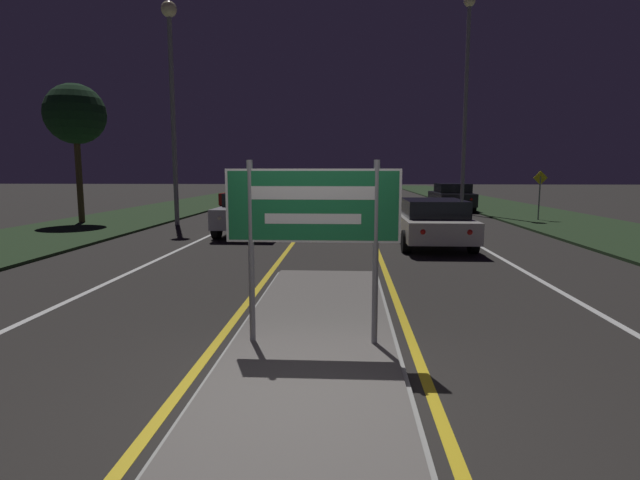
% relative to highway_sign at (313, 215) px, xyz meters
% --- Properties ---
extents(ground_plane, '(160.00, 160.00, 0.00)m').
position_rel_highway_sign_xyz_m(ground_plane, '(0.00, -1.39, -1.63)').
color(ground_plane, '#282623').
extents(median_island, '(2.06, 8.77, 0.10)m').
position_rel_highway_sign_xyz_m(median_island, '(0.00, 0.00, -1.59)').
color(median_island, '#999993').
rests_on(median_island, ground_plane).
extents(verge_left, '(5.00, 100.00, 0.08)m').
position_rel_highway_sign_xyz_m(verge_left, '(-9.50, 18.61, -1.59)').
color(verge_left, '#23381E').
rests_on(verge_left, ground_plane).
extents(verge_right, '(5.00, 100.00, 0.08)m').
position_rel_highway_sign_xyz_m(verge_right, '(9.50, 18.61, -1.59)').
color(verge_right, '#23381E').
rests_on(verge_right, ground_plane).
extents(centre_line_yellow_left, '(0.12, 70.00, 0.01)m').
position_rel_highway_sign_xyz_m(centre_line_yellow_left, '(-1.22, 23.61, -1.62)').
color(centre_line_yellow_left, gold).
rests_on(centre_line_yellow_left, ground_plane).
extents(centre_line_yellow_right, '(0.12, 70.00, 0.01)m').
position_rel_highway_sign_xyz_m(centre_line_yellow_right, '(1.22, 23.61, -1.62)').
color(centre_line_yellow_right, gold).
rests_on(centre_line_yellow_right, ground_plane).
extents(lane_line_white_left, '(0.12, 70.00, 0.01)m').
position_rel_highway_sign_xyz_m(lane_line_white_left, '(-4.20, 23.61, -1.62)').
color(lane_line_white_left, silver).
rests_on(lane_line_white_left, ground_plane).
extents(lane_line_white_right, '(0.12, 70.00, 0.01)m').
position_rel_highway_sign_xyz_m(lane_line_white_right, '(4.20, 23.61, -1.62)').
color(lane_line_white_right, silver).
rests_on(lane_line_white_right, ground_plane).
extents(edge_line_white_left, '(0.10, 70.00, 0.01)m').
position_rel_highway_sign_xyz_m(edge_line_white_left, '(-7.20, 23.61, -1.62)').
color(edge_line_white_left, silver).
rests_on(edge_line_white_left, ground_plane).
extents(edge_line_white_right, '(0.10, 70.00, 0.01)m').
position_rel_highway_sign_xyz_m(edge_line_white_right, '(7.20, 23.61, -1.62)').
color(edge_line_white_right, silver).
rests_on(edge_line_white_right, ground_plane).
extents(highway_sign, '(2.03, 0.07, 2.16)m').
position_rel_highway_sign_xyz_m(highway_sign, '(0.00, 0.00, 0.00)').
color(highway_sign, gray).
rests_on(highway_sign, median_island).
extents(streetlight_left_near, '(0.60, 0.60, 8.52)m').
position_rel_highway_sign_xyz_m(streetlight_left_near, '(-6.41, 13.80, 4.27)').
color(streetlight_left_near, gray).
rests_on(streetlight_left_near, ground_plane).
extents(streetlight_right_near, '(0.55, 0.55, 10.48)m').
position_rel_highway_sign_xyz_m(streetlight_right_near, '(6.16, 19.75, 5.14)').
color(streetlight_right_near, gray).
rests_on(streetlight_right_near, ground_plane).
extents(car_receding_0, '(1.97, 4.48, 1.34)m').
position_rel_highway_sign_xyz_m(car_receding_0, '(2.82, 8.65, -0.92)').
color(car_receding_0, silver).
rests_on(car_receding_0, ground_plane).
extents(car_receding_1, '(2.00, 4.32, 1.48)m').
position_rel_highway_sign_xyz_m(car_receding_1, '(6.10, 22.01, -0.86)').
color(car_receding_1, black).
rests_on(car_receding_1, ground_plane).
extents(car_receding_2, '(1.89, 4.39, 1.33)m').
position_rel_highway_sign_xyz_m(car_receding_2, '(2.72, 34.96, -0.91)').
color(car_receding_2, black).
rests_on(car_receding_2, ground_plane).
extents(car_approaching_0, '(1.98, 4.25, 1.41)m').
position_rel_highway_sign_xyz_m(car_approaching_0, '(-2.86, 11.10, -0.86)').
color(car_approaching_0, '#B7B7BC').
rests_on(car_approaching_0, ground_plane).
extents(car_approaching_1, '(1.85, 4.22, 1.38)m').
position_rel_highway_sign_xyz_m(car_approaching_1, '(-5.68, 22.87, -0.89)').
color(car_approaching_1, maroon).
rests_on(car_approaching_1, ground_plane).
extents(car_approaching_2, '(1.91, 4.56, 1.49)m').
position_rel_highway_sign_xyz_m(car_approaching_2, '(-2.45, 36.25, -0.84)').
color(car_approaching_2, '#4C514C').
rests_on(car_approaching_2, ground_plane).
extents(warning_sign, '(0.60, 0.06, 2.08)m').
position_rel_highway_sign_xyz_m(warning_sign, '(8.56, 16.00, -0.29)').
color(warning_sign, gray).
rests_on(warning_sign, verge_right).
extents(roadside_palm_left, '(2.35, 2.35, 5.47)m').
position_rel_highway_sign_xyz_m(roadside_palm_left, '(-10.36, 13.84, 2.71)').
color(roadside_palm_left, '#4C3823').
rests_on(roadside_palm_left, verge_left).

